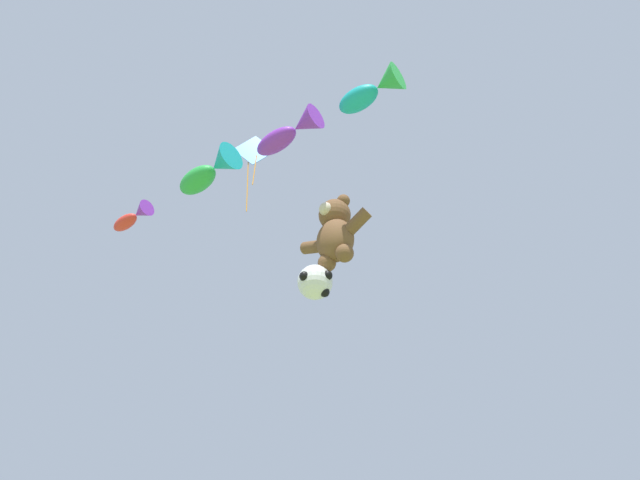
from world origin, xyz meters
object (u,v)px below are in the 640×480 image
soccer_ball_kite (315,282)px  fish_kite_crimson (133,217)px  fish_kite_violet (291,132)px  teddy_bear_kite (335,232)px  fish_kite_emerald (210,171)px  diamond_kite (254,154)px  fish_kite_teal (373,91)px

soccer_ball_kite → fish_kite_crimson: (-4.48, -2.81, 3.02)m
soccer_ball_kite → fish_kite_violet: (0.69, -1.82, 3.55)m
fish_kite_crimson → teddy_bear_kite: bearing=29.0°
soccer_ball_kite → teddy_bear_kite: bearing=2.2°
teddy_bear_kite → fish_kite_emerald: fish_kite_emerald is taller
diamond_kite → teddy_bear_kite: bearing=11.2°
soccer_ball_kite → diamond_kite: size_ratio=0.29×
teddy_bear_kite → diamond_kite: diamond_kite is taller
soccer_ball_kite → fish_kite_crimson: bearing=-147.9°
soccer_ball_kite → diamond_kite: bearing=-166.4°
fish_kite_emerald → fish_kite_crimson: bearing=-169.4°
teddy_bear_kite → fish_kite_crimson: bearing=-151.0°
fish_kite_emerald → soccer_ball_kite: bearing=51.1°
teddy_bear_kite → fish_kite_violet: 2.90m
fish_kite_teal → soccer_ball_kite: bearing=154.4°
fish_kite_violet → diamond_kite: 4.12m
soccer_ball_kite → fish_kite_emerald: fish_kite_emerald is taller
teddy_bear_kite → diamond_kite: 5.66m
soccer_ball_kite → fish_kite_emerald: bearing=-128.9°
fish_kite_emerald → fish_kite_crimson: fish_kite_emerald is taller
fish_kite_violet → diamond_kite: diamond_kite is taller
soccer_ball_kite → fish_kite_emerald: 4.59m
soccer_ball_kite → fish_kite_crimson: size_ratio=0.67×
fish_kite_crimson → diamond_kite: size_ratio=0.43×
fish_kite_violet → fish_kite_crimson: (-5.17, -0.98, -0.53)m
fish_kite_emerald → fish_kite_teal: bearing=9.3°
teddy_bear_kite → fish_kite_crimson: 6.08m
fish_kite_emerald → fish_kite_violet: bearing=10.9°
teddy_bear_kite → fish_kite_violet: fish_kite_violet is taller
fish_kite_teal → fish_kite_violet: (-2.43, -0.33, 0.09)m
fish_kite_teal → fish_kite_violet: 2.45m
fish_kite_violet → diamond_kite: bearing=156.1°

